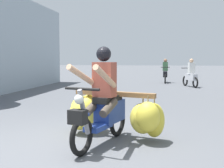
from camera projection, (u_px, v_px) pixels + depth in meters
The scene contains 4 objects.
ground_plane at pixel (55, 153), 4.29m from camera, with size 120.00×120.00×0.00m, color #56595E.
motorbike_main_loaded at pixel (107, 110), 5.04m from camera, with size 1.85×2.00×1.58m.
motorbike_distant_ahead_left at pixel (191, 76), 14.36m from camera, with size 0.74×1.54×1.40m.
motorbike_distant_ahead_right at pixel (165, 73), 17.02m from camera, with size 0.50×1.62×1.40m.
Camera 1 is at (1.54, -3.99, 1.38)m, focal length 46.69 mm.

